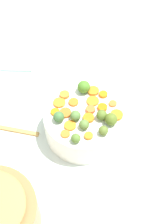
% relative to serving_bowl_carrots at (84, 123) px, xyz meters
% --- Properties ---
extents(tabletop, '(2.40, 2.40, 0.02)m').
position_rel_serving_bowl_carrots_xyz_m(tabletop, '(0.03, 0.02, -0.06)').
color(tabletop, silver).
rests_on(tabletop, ground).
extents(serving_bowl_carrots, '(0.25, 0.25, 0.10)m').
position_rel_serving_bowl_carrots_xyz_m(serving_bowl_carrots, '(0.00, 0.00, 0.00)').
color(serving_bowl_carrots, white).
rests_on(serving_bowl_carrots, tabletop).
extents(carrot_slice_0, '(0.04, 0.04, 0.01)m').
position_rel_serving_bowl_carrots_xyz_m(carrot_slice_0, '(-0.01, 0.09, 0.05)').
color(carrot_slice_0, orange).
rests_on(carrot_slice_0, serving_bowl_carrots).
extents(carrot_slice_1, '(0.05, 0.05, 0.01)m').
position_rel_serving_bowl_carrots_xyz_m(carrot_slice_1, '(-0.01, 0.06, 0.05)').
color(carrot_slice_1, orange).
rests_on(carrot_slice_1, serving_bowl_carrots).
extents(carrot_slice_2, '(0.03, 0.03, 0.01)m').
position_rel_serving_bowl_carrots_xyz_m(carrot_slice_2, '(-0.02, -0.02, 0.05)').
color(carrot_slice_2, orange).
rests_on(carrot_slice_2, serving_bowl_carrots).
extents(carrot_slice_3, '(0.05, 0.05, 0.01)m').
position_rel_serving_bowl_carrots_xyz_m(carrot_slice_3, '(0.05, -0.02, 0.05)').
color(carrot_slice_3, orange).
rests_on(carrot_slice_3, serving_bowl_carrots).
extents(carrot_slice_4, '(0.04, 0.04, 0.01)m').
position_rel_serving_bowl_carrots_xyz_m(carrot_slice_4, '(0.05, -0.08, 0.05)').
color(carrot_slice_4, orange).
rests_on(carrot_slice_4, serving_bowl_carrots).
extents(carrot_slice_5, '(0.04, 0.04, 0.01)m').
position_rel_serving_bowl_carrots_xyz_m(carrot_slice_5, '(0.06, 0.07, 0.05)').
color(carrot_slice_5, orange).
rests_on(carrot_slice_5, serving_bowl_carrots).
extents(carrot_slice_6, '(0.04, 0.04, 0.01)m').
position_rel_serving_bowl_carrots_xyz_m(carrot_slice_6, '(0.08, -0.05, 0.05)').
color(carrot_slice_6, orange).
rests_on(carrot_slice_6, serving_bowl_carrots).
extents(carrot_slice_7, '(0.04, 0.04, 0.01)m').
position_rel_serving_bowl_carrots_xyz_m(carrot_slice_7, '(0.02, -0.02, 0.05)').
color(carrot_slice_7, orange).
rests_on(carrot_slice_7, serving_bowl_carrots).
extents(carrot_slice_8, '(0.04, 0.04, 0.01)m').
position_rel_serving_bowl_carrots_xyz_m(carrot_slice_8, '(0.03, -0.05, 0.05)').
color(carrot_slice_8, orange).
rests_on(carrot_slice_8, serving_bowl_carrots).
extents(carrot_slice_9, '(0.05, 0.05, 0.01)m').
position_rel_serving_bowl_carrots_xyz_m(carrot_slice_9, '(0.01, -0.10, 0.05)').
color(carrot_slice_9, orange).
rests_on(carrot_slice_9, serving_bowl_carrots).
extents(carrot_slice_10, '(0.03, 0.03, 0.01)m').
position_rel_serving_bowl_carrots_xyz_m(carrot_slice_10, '(0.04, 0.04, 0.05)').
color(carrot_slice_10, orange).
rests_on(carrot_slice_10, serving_bowl_carrots).
extents(carrot_slice_11, '(0.03, 0.03, 0.01)m').
position_rel_serving_bowl_carrots_xyz_m(carrot_slice_11, '(-0.08, 0.04, 0.05)').
color(carrot_slice_11, orange).
rests_on(carrot_slice_11, serving_bowl_carrots).
extents(carrot_slice_12, '(0.05, 0.05, 0.01)m').
position_rel_serving_bowl_carrots_xyz_m(carrot_slice_12, '(0.03, 0.08, 0.05)').
color(carrot_slice_12, orange).
rests_on(carrot_slice_12, serving_bowl_carrots).
extents(carrot_slice_13, '(0.04, 0.04, 0.01)m').
position_rel_serving_bowl_carrots_xyz_m(carrot_slice_13, '(-0.05, 0.03, 0.05)').
color(carrot_slice_13, orange).
rests_on(carrot_slice_13, serving_bowl_carrots).
extents(carrot_slice_14, '(0.04, 0.04, 0.01)m').
position_rel_serving_bowl_carrots_xyz_m(carrot_slice_14, '(-0.08, -0.03, 0.05)').
color(carrot_slice_14, orange).
rests_on(carrot_slice_14, serving_bowl_carrots).
extents(carrot_slice_15, '(0.05, 0.05, 0.01)m').
position_rel_serving_bowl_carrots_xyz_m(carrot_slice_15, '(0.09, -0.02, 0.05)').
color(carrot_slice_15, orange).
rests_on(carrot_slice_15, serving_bowl_carrots).
extents(brussels_sprout_0, '(0.03, 0.03, 0.03)m').
position_rel_serving_bowl_carrots_xyz_m(brussels_sprout_0, '(-0.06, -0.07, 0.06)').
color(brussels_sprout_0, '#5D702D').
rests_on(brussels_sprout_0, serving_bowl_carrots).
extents(brussels_sprout_1, '(0.03, 0.03, 0.03)m').
position_rel_serving_bowl_carrots_xyz_m(brussels_sprout_1, '(-0.01, -0.06, 0.06)').
color(brussels_sprout_1, '#587029').
rests_on(brussels_sprout_1, serving_bowl_carrots).
extents(brussels_sprout_2, '(0.04, 0.04, 0.04)m').
position_rel_serving_bowl_carrots_xyz_m(brussels_sprout_2, '(-0.02, -0.09, 0.07)').
color(brussels_sprout_2, '#5A6F24').
rests_on(brussels_sprout_2, serving_bowl_carrots).
extents(brussels_sprout_3, '(0.04, 0.04, 0.04)m').
position_rel_serving_bowl_carrots_xyz_m(brussels_sprout_3, '(0.09, 0.02, 0.07)').
color(brussels_sprout_3, '#4B8027').
rests_on(brussels_sprout_3, serving_bowl_carrots).
extents(brussels_sprout_4, '(0.03, 0.03, 0.03)m').
position_rel_serving_bowl_carrots_xyz_m(brussels_sprout_4, '(-0.10, 0.01, 0.06)').
color(brussels_sprout_4, '#55762F').
rests_on(brussels_sprout_4, serving_bowl_carrots).
extents(brussels_sprout_5, '(0.03, 0.03, 0.03)m').
position_rel_serving_bowl_carrots_xyz_m(brussels_sprout_5, '(-0.02, 0.02, 0.06)').
color(brussels_sprout_5, '#577C3C').
rests_on(brussels_sprout_5, serving_bowl_carrots).
extents(brussels_sprout_6, '(0.03, 0.03, 0.03)m').
position_rel_serving_bowl_carrots_xyz_m(brussels_sprout_6, '(-0.04, 0.07, 0.07)').
color(brussels_sprout_6, '#44723B').
rests_on(brussels_sprout_6, serving_bowl_carrots).
extents(brussels_sprout_7, '(0.03, 0.03, 0.03)m').
position_rel_serving_bowl_carrots_xyz_m(brussels_sprout_7, '(-0.05, -0.01, 0.06)').
color(brussels_sprout_7, olive).
rests_on(brussels_sprout_7, serving_bowl_carrots).
extents(dish_towel, '(0.15, 0.16, 0.01)m').
position_rel_serving_bowl_carrots_xyz_m(dish_towel, '(0.29, 0.32, -0.05)').
color(dish_towel, '#95B6B4').
rests_on(dish_towel, tabletop).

